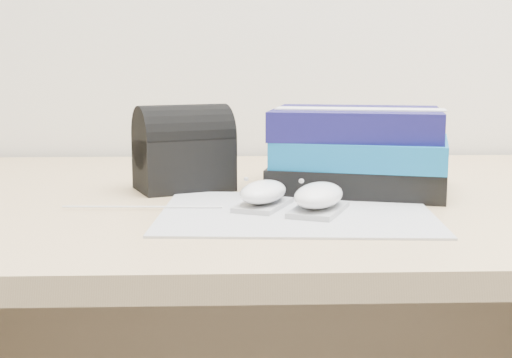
{
  "coord_description": "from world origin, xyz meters",
  "views": [
    {
      "loc": [
        -0.13,
        0.56,
        0.92
      ],
      "look_at": [
        -0.09,
        1.46,
        0.77
      ],
      "focal_mm": 50.0,
      "sensor_mm": 36.0,
      "label": 1
    }
  ],
  "objects_px": {
    "mouse_front": "(319,198)",
    "pouch": "(183,149)",
    "mouse_rear": "(263,194)",
    "desk": "(310,328)",
    "book_stack": "(359,150)"
  },
  "relations": [
    {
      "from": "desk",
      "to": "mouse_rear",
      "type": "xyz_separation_m",
      "value": [
        -0.08,
        -0.18,
        0.25
      ]
    },
    {
      "from": "mouse_rear",
      "to": "book_stack",
      "type": "bearing_deg",
      "value": 41.99
    },
    {
      "from": "desk",
      "to": "mouse_front",
      "type": "xyz_separation_m",
      "value": [
        -0.02,
        -0.21,
        0.26
      ]
    },
    {
      "from": "mouse_front",
      "to": "pouch",
      "type": "bearing_deg",
      "value": 134.79
    },
    {
      "from": "desk",
      "to": "book_stack",
      "type": "height_order",
      "value": "book_stack"
    },
    {
      "from": "mouse_front",
      "to": "book_stack",
      "type": "relative_size",
      "value": 0.4
    },
    {
      "from": "desk",
      "to": "mouse_front",
      "type": "bearing_deg",
      "value": -94.19
    },
    {
      "from": "desk",
      "to": "pouch",
      "type": "relative_size",
      "value": 10.03
    },
    {
      "from": "mouse_front",
      "to": "pouch",
      "type": "xyz_separation_m",
      "value": [
        -0.18,
        0.18,
        0.04
      ]
    },
    {
      "from": "mouse_rear",
      "to": "book_stack",
      "type": "height_order",
      "value": "book_stack"
    },
    {
      "from": "mouse_rear",
      "to": "mouse_front",
      "type": "bearing_deg",
      "value": -25.64
    },
    {
      "from": "mouse_rear",
      "to": "book_stack",
      "type": "relative_size",
      "value": 0.37
    },
    {
      "from": "mouse_front",
      "to": "book_stack",
      "type": "bearing_deg",
      "value": 64.42
    },
    {
      "from": "mouse_front",
      "to": "book_stack",
      "type": "xyz_separation_m",
      "value": [
        0.08,
        0.17,
        0.04
      ]
    },
    {
      "from": "book_stack",
      "to": "pouch",
      "type": "xyz_separation_m",
      "value": [
        -0.26,
        0.02,
        0.0
      ]
    }
  ]
}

